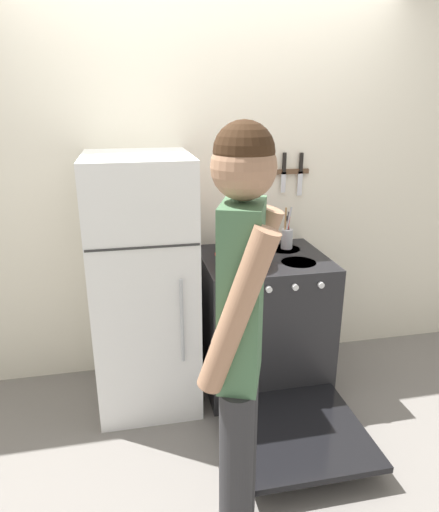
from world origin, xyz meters
TOP-DOWN VIEW (x-y plane):
  - ground_plane at (0.00, 0.00)m, footprint 14.00×14.00m
  - wall_back at (0.00, 0.03)m, footprint 10.00×0.06m
  - refrigerator at (-0.47, -0.34)m, footprint 0.61×0.71m
  - stove_range at (0.30, -0.38)m, footprint 0.79×1.40m
  - dutch_oven_pot at (0.12, -0.47)m, footprint 0.34×0.30m
  - tea_kettle at (0.14, -0.20)m, footprint 0.20×0.16m
  - utensil_jar at (0.50, -0.20)m, footprint 0.08×0.08m
  - person at (-0.17, -1.57)m, footprint 0.38×0.43m
  - wall_knife_strip at (0.58, -0.02)m, footprint 0.24×0.03m

SIDE VIEW (x-z plane):
  - ground_plane at x=0.00m, z-range 0.00..0.00m
  - stove_range at x=0.30m, z-range 0.00..0.90m
  - refrigerator at x=-0.47m, z-range 0.00..1.56m
  - dutch_oven_pot at x=0.12m, z-range 0.89..1.03m
  - tea_kettle at x=0.14m, z-range 0.85..1.10m
  - utensil_jar at x=0.50m, z-range 0.83..1.12m
  - person at x=-0.17m, z-range 0.13..1.92m
  - wall_back at x=0.00m, z-range 0.00..2.55m
  - wall_knife_strip at x=0.58m, z-range 1.25..1.54m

